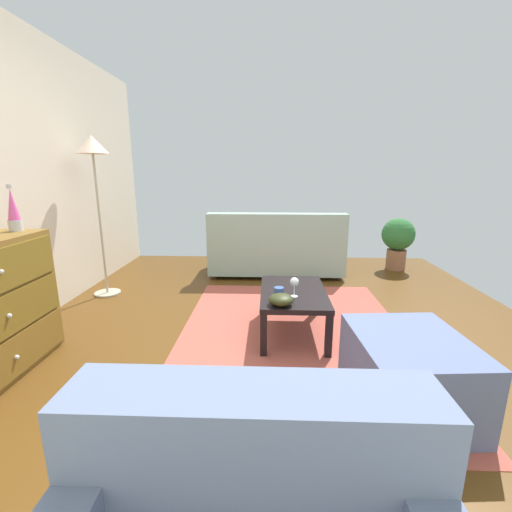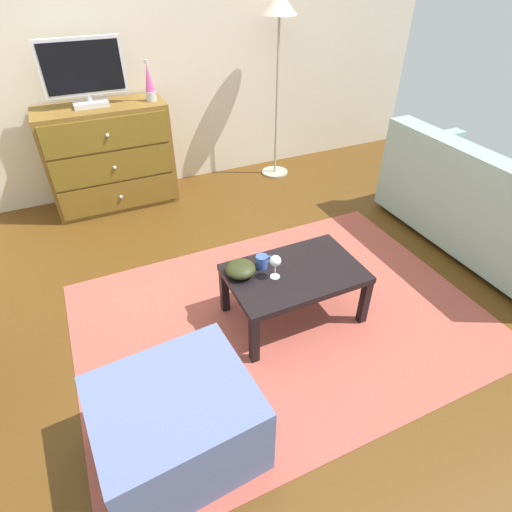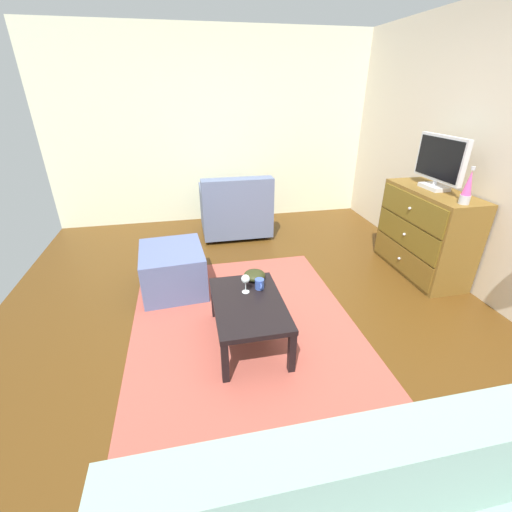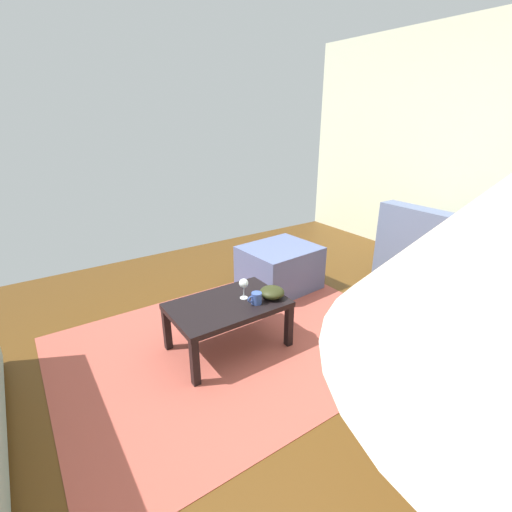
{
  "view_description": "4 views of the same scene",
  "coord_description": "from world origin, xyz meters",
  "px_view_note": "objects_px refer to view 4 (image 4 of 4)",
  "views": [
    {
      "loc": [
        -2.44,
        0.01,
        1.33
      ],
      "look_at": [
        0.32,
        0.12,
        0.66
      ],
      "focal_mm": 24.26,
      "sensor_mm": 36.0,
      "label": 1
    },
    {
      "loc": [
        -0.78,
        -1.91,
        1.98
      ],
      "look_at": [
        -0.01,
        -0.25,
        0.62
      ],
      "focal_mm": 29.05,
      "sensor_mm": 36.0,
      "label": 2
    },
    {
      "loc": [
        2.44,
        -0.58,
        1.86
      ],
      "look_at": [
        0.28,
        -0.14,
        0.76
      ],
      "focal_mm": 23.92,
      "sensor_mm": 36.0,
      "label": 3
    },
    {
      "loc": [
        1.43,
        1.85,
        1.65
      ],
      "look_at": [
        0.18,
        0.03,
        0.79
      ],
      "focal_mm": 25.48,
      "sensor_mm": 36.0,
      "label": 4
    }
  ],
  "objects_px": {
    "mug": "(256,298)",
    "ottoman": "(279,268)",
    "wine_glass": "(244,284)",
    "armchair": "(434,253)",
    "bowl_decorative": "(272,292)",
    "coffee_table": "(228,309)"
  },
  "relations": [
    {
      "from": "mug",
      "to": "armchair",
      "type": "height_order",
      "value": "armchair"
    },
    {
      "from": "coffee_table",
      "to": "bowl_decorative",
      "type": "xyz_separation_m",
      "value": [
        -0.32,
        0.11,
        0.09
      ]
    },
    {
      "from": "bowl_decorative",
      "to": "ottoman",
      "type": "relative_size",
      "value": 0.27
    },
    {
      "from": "armchair",
      "to": "coffee_table",
      "type": "bearing_deg",
      "value": -6.04
    },
    {
      "from": "bowl_decorative",
      "to": "ottoman",
      "type": "height_order",
      "value": "bowl_decorative"
    },
    {
      "from": "bowl_decorative",
      "to": "armchair",
      "type": "height_order",
      "value": "armchair"
    },
    {
      "from": "armchair",
      "to": "mug",
      "type": "bearing_deg",
      "value": -3.15
    },
    {
      "from": "wine_glass",
      "to": "bowl_decorative",
      "type": "height_order",
      "value": "wine_glass"
    },
    {
      "from": "coffee_table",
      "to": "wine_glass",
      "type": "height_order",
      "value": "wine_glass"
    },
    {
      "from": "wine_glass",
      "to": "mug",
      "type": "height_order",
      "value": "wine_glass"
    },
    {
      "from": "wine_glass",
      "to": "armchair",
      "type": "distance_m",
      "value": 2.14
    },
    {
      "from": "armchair",
      "to": "bowl_decorative",
      "type": "bearing_deg",
      "value": -3.74
    },
    {
      "from": "coffee_table",
      "to": "mug",
      "type": "height_order",
      "value": "mug"
    },
    {
      "from": "mug",
      "to": "bowl_decorative",
      "type": "relative_size",
      "value": 0.61
    },
    {
      "from": "coffee_table",
      "to": "ottoman",
      "type": "relative_size",
      "value": 1.19
    },
    {
      "from": "coffee_table",
      "to": "ottoman",
      "type": "height_order",
      "value": "ottoman"
    },
    {
      "from": "mug",
      "to": "bowl_decorative",
      "type": "distance_m",
      "value": 0.15
    },
    {
      "from": "bowl_decorative",
      "to": "ottoman",
      "type": "distance_m",
      "value": 0.96
    },
    {
      "from": "mug",
      "to": "armchair",
      "type": "bearing_deg",
      "value": 176.85
    },
    {
      "from": "wine_glass",
      "to": "bowl_decorative",
      "type": "xyz_separation_m",
      "value": [
        -0.18,
        0.11,
        -0.07
      ]
    },
    {
      "from": "mug",
      "to": "ottoman",
      "type": "height_order",
      "value": "mug"
    },
    {
      "from": "coffee_table",
      "to": "wine_glass",
      "type": "distance_m",
      "value": 0.22
    }
  ]
}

